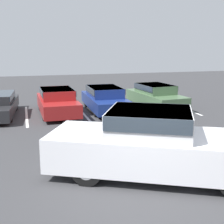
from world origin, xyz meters
TOP-DOWN VIEW (x-y plane):
  - ground_plane at (0.00, 0.00)m, footprint 60.00×60.00m
  - stall_stripe_b at (-2.51, 9.27)m, footprint 0.12×4.78m
  - stall_stripe_c at (0.31, 9.27)m, footprint 0.12×4.78m
  - stall_stripe_d at (3.12, 9.27)m, footprint 0.12×4.78m
  - stall_stripe_e at (5.93, 9.27)m, footprint 0.12×4.78m
  - pickup_truck at (0.84, 0.76)m, footprint 6.22×4.55m
  - parked_sedan_b at (-0.96, 9.27)m, footprint 1.82×4.35m
  - parked_sedan_c at (1.58, 9.47)m, footprint 1.83×4.62m
  - parked_sedan_d at (4.53, 9.50)m, footprint 2.12×4.43m

SIDE VIEW (x-z plane):
  - ground_plane at x=0.00m, z-range 0.00..0.00m
  - stall_stripe_b at x=-2.51m, z-range 0.00..0.01m
  - stall_stripe_c at x=0.31m, z-range 0.00..0.01m
  - stall_stripe_d at x=3.12m, z-range 0.00..0.01m
  - stall_stripe_e at x=5.93m, z-range 0.00..0.01m
  - parked_sedan_c at x=1.58m, z-range 0.04..1.30m
  - parked_sedan_b at x=-0.96m, z-range 0.04..1.33m
  - parked_sedan_d at x=4.53m, z-range 0.04..1.33m
  - pickup_truck at x=0.84m, z-range -0.01..1.81m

